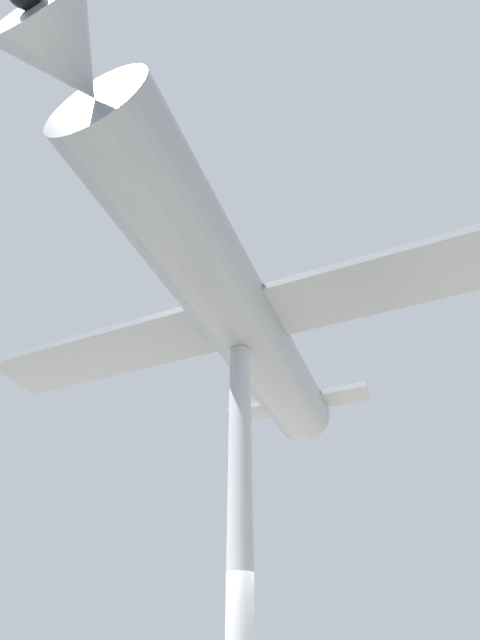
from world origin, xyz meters
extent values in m
cylinder|color=#B7B7BC|center=(0.00, 0.00, 3.55)|extent=(0.48, 0.48, 7.11)
cylinder|color=#93999E|center=(0.00, 0.00, 8.05)|extent=(4.08, 11.90, 1.88)
cube|color=#93999E|center=(0.00, 0.00, 8.05)|extent=(15.11, 4.71, 0.18)
cube|color=#93999E|center=(0.98, -5.08, 8.19)|extent=(4.91, 1.89, 0.18)
cube|color=#93999E|center=(0.98, -5.08, 9.22)|extent=(0.39, 1.11, 1.96)
cone|color=#93999E|center=(-1.24, 6.41, 8.05)|extent=(1.82, 1.58, 1.60)
camera|label=1|loc=(-4.63, 7.07, 1.33)|focal=24.00mm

